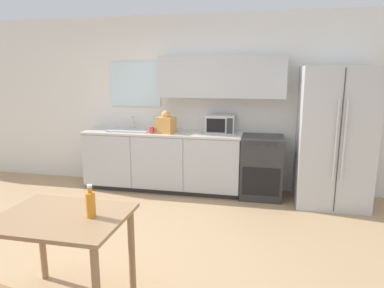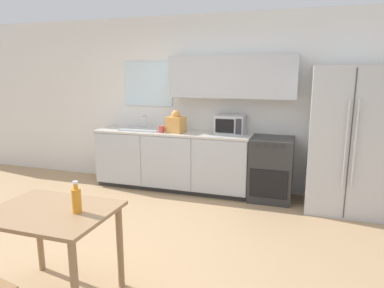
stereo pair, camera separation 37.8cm
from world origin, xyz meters
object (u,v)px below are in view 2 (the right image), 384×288
Objects in this scene: oven_range at (271,169)px; dining_table at (52,226)px; microwave at (231,124)px; coffee_mug at (162,129)px; drink_bottle at (76,200)px; refrigerator at (346,140)px.

oven_range reaches higher than dining_table.
dining_table is at bearing -116.83° from oven_range.
oven_range is 2.15× the size of microwave.
coffee_mug is at bearing -175.05° from oven_range.
drink_bottle is (-0.59, -2.93, -0.19)m from microwave.
microwave reaches higher than drink_bottle.
refrigerator is 3.51m from drink_bottle.
refrigerator is at bearing 1.30° from coffee_mug.
oven_range is 0.48× the size of refrigerator.
coffee_mug is (-2.60, -0.06, 0.02)m from refrigerator.
oven_range is 1.08m from refrigerator.
microwave is 2.99m from drink_bottle.
coffee_mug is at bearing -167.02° from microwave.
refrigerator is at bearing 49.15° from dining_table.
coffee_mug is 2.75m from dining_table.
drink_bottle is at bearing -128.26° from refrigerator.
dining_table is at bearing -85.83° from coffee_mug.
dining_table is at bearing -105.46° from microwave.
refrigerator reaches higher than dining_table.
drink_bottle is (0.23, 0.03, 0.24)m from dining_table.
microwave is at bearing 171.73° from oven_range.
refrigerator is 1.98× the size of dining_table.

